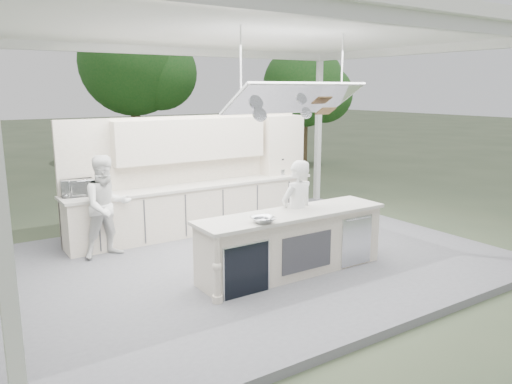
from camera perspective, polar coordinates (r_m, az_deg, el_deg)
ground at (r=8.42m, az=-0.76°, el=-8.33°), size 90.00×90.00×0.00m
stage_deck at (r=8.39m, az=-0.76°, el=-7.94°), size 8.00×6.00×0.12m
tent at (r=7.94m, az=-0.77°, el=17.70°), size 8.20×6.20×3.86m
demo_island at (r=7.61m, az=4.09°, el=-5.81°), size 3.10×0.79×0.95m
back_counter at (r=9.83m, az=-6.75°, el=-1.80°), size 5.08×0.72×0.95m
back_wall_unit at (r=10.04m, az=-5.17°, el=4.19°), size 5.05×0.48×2.25m
tree_cluster at (r=16.94m, az=-19.86°, el=12.44°), size 19.55×9.40×5.85m
head_chef at (r=7.83m, az=4.70°, el=-2.50°), size 0.66×0.47×1.70m
sous_chef at (r=8.62m, az=-16.65°, el=-1.59°), size 0.89×0.72×1.71m
toaster_oven at (r=9.13m, az=-19.79°, el=0.50°), size 0.56×0.41×0.29m
bowl_large at (r=6.90m, az=0.81°, el=-3.19°), size 0.37×0.37×0.08m
bowl_small at (r=6.88m, az=0.60°, el=-3.29°), size 0.23×0.23×0.07m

